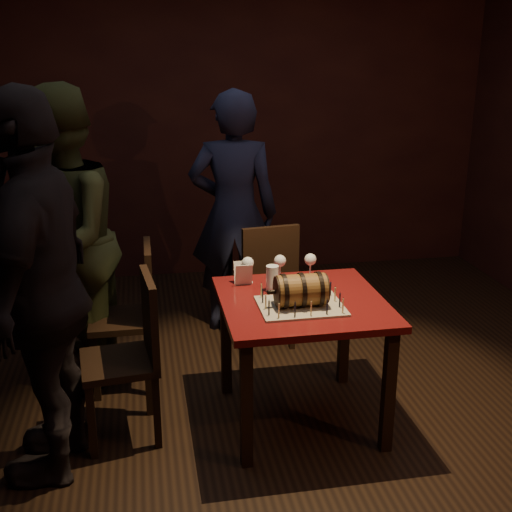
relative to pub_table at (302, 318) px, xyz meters
name	(u,v)px	position (x,y,z in m)	size (l,w,h in m)	color
room_shell	(274,179)	(-0.13, 0.16, 0.76)	(5.04, 5.04, 2.80)	black
pub_table	(302,318)	(0.00, 0.00, 0.00)	(0.90, 0.90, 0.75)	#4C0C0E
cake_board	(301,306)	(-0.04, -0.10, 0.12)	(0.45, 0.35, 0.01)	gray
barrel_cake	(301,290)	(-0.04, -0.10, 0.21)	(0.33, 0.19, 0.19)	brown
birthday_candles	(301,298)	(-0.04, -0.10, 0.16)	(0.40, 0.30, 0.09)	#FAE495
wine_glass_left	(248,264)	(-0.25, 0.31, 0.23)	(0.07, 0.07, 0.16)	silver
wine_glass_mid	(280,262)	(-0.06, 0.32, 0.23)	(0.07, 0.07, 0.16)	silver
wine_glass_right	(310,261)	(0.12, 0.31, 0.23)	(0.07, 0.07, 0.16)	silver
pint_of_ale	(272,279)	(-0.14, 0.16, 0.18)	(0.07, 0.07, 0.15)	silver
menu_card	(243,274)	(-0.28, 0.29, 0.17)	(0.10, 0.05, 0.13)	white
chair_back	(266,279)	(-0.01, 0.96, -0.12)	(0.45, 0.45, 0.93)	black
chair_left_rear	(134,308)	(-0.93, 0.59, -0.12)	(0.40, 0.40, 0.93)	black
chair_left_front	(133,349)	(-0.93, 0.02, -0.12)	(0.44, 0.44, 0.93)	black
person_back	(234,214)	(-0.18, 1.36, 0.26)	(0.66, 0.43, 1.81)	#1B1E37
person_left_rear	(61,243)	(-1.34, 0.69, 0.30)	(0.92, 0.71, 1.89)	#353A1D
person_left_front	(42,291)	(-1.34, -0.19, 0.33)	(1.13, 0.47, 1.94)	black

